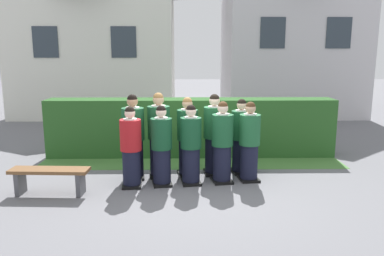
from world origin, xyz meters
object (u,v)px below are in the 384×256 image
object	(u,v)px
student_rear_row_4	(241,138)
student_front_row_2	(191,147)
student_front_row_1	(162,148)
student_front_row_3	(222,144)
student_rear_row_2	(187,139)
student_rear_row_3	(214,136)
student_rear_row_1	(159,137)
student_in_red_blazer	(131,149)
student_rear_row_0	(133,139)
wooden_bench	(50,176)
student_front_row_4	(249,143)

from	to	relation	value
student_rear_row_4	student_front_row_2	bearing A→B (deg)	-147.83
student_front_row_1	student_front_row_3	xyz separation A→B (m)	(1.17, 0.14, 0.03)
student_front_row_1	student_rear_row_2	size ratio (longest dim) A/B	0.95
student_front_row_2	student_front_row_1	bearing A→B (deg)	-174.14
student_rear_row_3	student_rear_row_1	bearing A→B (deg)	-173.25
student_in_red_blazer	student_rear_row_0	world-z (taller)	student_rear_row_0
student_in_red_blazer	student_rear_row_1	bearing A→B (deg)	51.48
student_front_row_2	student_rear_row_4	distance (m)	1.25
student_front_row_1	wooden_bench	bearing A→B (deg)	-165.71
student_front_row_4	wooden_bench	size ratio (longest dim) A/B	1.12
student_in_red_blazer	student_rear_row_2	world-z (taller)	student_rear_row_2
student_front_row_4	student_rear_row_2	distance (m)	1.27
student_front_row_4	student_rear_row_2	world-z (taller)	student_rear_row_2
student_front_row_1	student_front_row_3	distance (m)	1.18
student_rear_row_2	student_rear_row_4	size ratio (longest dim) A/B	1.03
student_front_row_2	student_rear_row_0	size ratio (longest dim) A/B	0.91
student_rear_row_2	student_rear_row_3	world-z (taller)	student_rear_row_3
student_rear_row_1	student_rear_row_2	distance (m)	0.59
student_front_row_1	student_front_row_4	distance (m)	1.74
student_rear_row_4	wooden_bench	world-z (taller)	student_rear_row_4
student_front_row_1	student_rear_row_1	bearing A→B (deg)	99.37
student_front_row_4	student_front_row_2	bearing A→B (deg)	-171.36
student_in_red_blazer	student_front_row_3	size ratio (longest dim) A/B	0.96
student_rear_row_2	student_front_row_3	bearing A→B (deg)	-32.52
student_rear_row_2	student_front_row_2	bearing A→B (deg)	-82.75
student_front_row_2	student_rear_row_0	world-z (taller)	student_rear_row_0
student_front_row_3	student_rear_row_3	distance (m)	0.53
student_front_row_2	student_front_row_4	distance (m)	1.17
wooden_bench	student_rear_row_2	bearing A→B (deg)	23.55
student_rear_row_2	wooden_bench	world-z (taller)	student_rear_row_2
student_front_row_3	student_rear_row_1	world-z (taller)	student_rear_row_1
student_in_red_blazer	student_front_row_2	bearing A→B (deg)	7.52
student_rear_row_2	wooden_bench	xyz separation A→B (m)	(-2.47, -1.08, -0.43)
student_front_row_4	student_rear_row_3	distance (m)	0.79
student_rear_row_2	student_rear_row_4	bearing A→B (deg)	7.58
student_front_row_3	student_rear_row_2	world-z (taller)	student_rear_row_2
student_front_row_4	student_rear_row_4	distance (m)	0.50
student_front_row_3	student_rear_row_4	size ratio (longest dim) A/B	1.01
student_front_row_1	student_rear_row_3	size ratio (longest dim) A/B	0.92
student_rear_row_3	student_rear_row_4	xyz separation A→B (m)	(0.57, 0.07, -0.05)
student_rear_row_3	wooden_bench	size ratio (longest dim) A/B	1.19
wooden_bench	student_rear_row_1	bearing A→B (deg)	28.36
student_in_red_blazer	student_rear_row_0	xyz separation A→B (m)	(-0.02, 0.52, 0.08)
student_front_row_1	student_rear_row_3	world-z (taller)	student_rear_row_3
student_rear_row_3	student_front_row_1	bearing A→B (deg)	-148.19
wooden_bench	student_front_row_3	bearing A→B (deg)	11.58
student_rear_row_1	wooden_bench	world-z (taller)	student_rear_row_1
student_front_row_3	student_rear_row_3	bearing A→B (deg)	103.58
student_rear_row_2	student_rear_row_4	xyz separation A→B (m)	(1.13, 0.15, -0.03)
student_front_row_2	student_front_row_3	size ratio (longest dim) A/B	0.97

